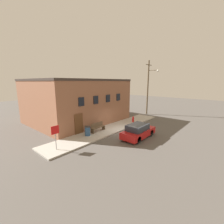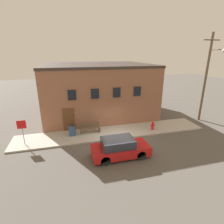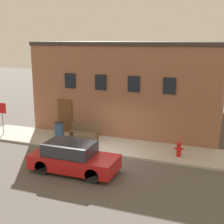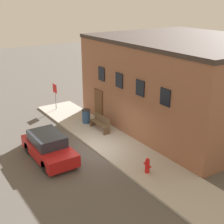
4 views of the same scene
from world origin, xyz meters
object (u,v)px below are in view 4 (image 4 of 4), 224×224
Objects in this scene: bench at (100,123)px; fire_hydrant at (147,165)px; parked_car at (49,147)px; trash_bin at (86,116)px; stop_sign at (55,92)px.

fire_hydrant is at bearing -8.47° from bench.
parked_car is at bearing -70.50° from bench.
trash_bin is at bearing -173.80° from bench.
stop_sign is at bearing -172.03° from bench.
bench is 0.44× the size of parked_car.
fire_hydrant is 0.45× the size of bench.
parked_car is at bearing -52.69° from trash_bin.
fire_hydrant is 0.20× the size of parked_car.
parked_car is (6.70, -3.41, -0.82)m from stop_sign.
stop_sign is 3.82m from trash_bin.
fire_hydrant is at bearing -0.58° from stop_sign.
trash_bin is (-7.23, 0.67, 0.08)m from fire_hydrant.
trash_bin is (3.68, 0.56, -0.88)m from stop_sign.
stop_sign reaches higher than trash_bin.
fire_hydrant is 5.73m from bench.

